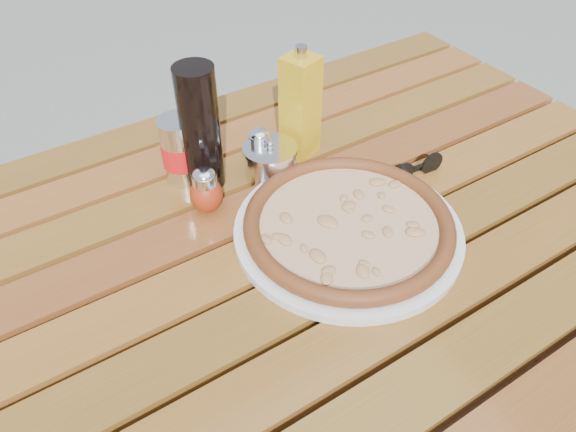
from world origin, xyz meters
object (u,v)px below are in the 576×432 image
dark_bottle (200,129)px  pepper_shaker (206,191)px  soda_can (181,151)px  olive_oil_cruet (300,106)px  oregano_shaker (260,150)px  parmesan_tin (270,161)px  pizza (349,224)px  plate (348,231)px  table (294,270)px  sunglasses (416,169)px

dark_bottle → pepper_shaker: bearing=-114.8°
soda_can → olive_oil_cruet: bearing=-11.2°
oregano_shaker → dark_bottle: (-0.10, 0.02, 0.07)m
parmesan_tin → soda_can: bearing=150.7°
pizza → oregano_shaker: (-0.03, 0.22, 0.02)m
olive_oil_cruet → parmesan_tin: (-0.08, -0.03, -0.07)m
plate → pepper_shaker: size_ratio=4.39×
oregano_shaker → dark_bottle: dark_bottle is taller
table → dark_bottle: bearing=104.8°
pepper_shaker → sunglasses: size_ratio=0.74×
oregano_shaker → dark_bottle: size_ratio=0.37×
pizza → soda_can: size_ratio=3.31×
oregano_shaker → sunglasses: size_ratio=0.74×
olive_oil_cruet → dark_bottle: bearing=176.3°
plate → pepper_shaker: pepper_shaker is taller
oregano_shaker → sunglasses: 0.28m
pepper_shaker → pizza: bearing=-47.9°
plate → soda_can: (-0.16, 0.27, 0.05)m
pepper_shaker → olive_oil_cruet: olive_oil_cruet is taller
olive_oil_cruet → pepper_shaker: bearing=-166.2°
olive_oil_cruet → oregano_shaker: bearing=-177.3°
plate → parmesan_tin: bearing=96.4°
table → olive_oil_cruet: bearing=54.5°
sunglasses → dark_bottle: bearing=154.3°
dark_bottle → table: bearing=-75.2°
dark_bottle → olive_oil_cruet: dark_bottle is taller
pepper_shaker → oregano_shaker: same height
table → dark_bottle: dark_bottle is taller
table → pizza: 0.13m
dark_bottle → pizza: bearing=-62.1°
pizza → sunglasses: bearing=15.7°
soda_can → parmesan_tin: (0.13, -0.07, -0.03)m
table → olive_oil_cruet: olive_oil_cruet is taller
olive_oil_cruet → sunglasses: olive_oil_cruet is taller
pepper_shaker → oregano_shaker: 0.14m
pizza → pepper_shaker: pepper_shaker is taller
pizza → soda_can: soda_can is taller
pizza → soda_can: 0.31m
olive_oil_cruet → parmesan_tin: olive_oil_cruet is taller
sunglasses → oregano_shaker: bearing=146.6°
pizza → olive_oil_cruet: size_ratio=1.89×
pizza → dark_bottle: dark_bottle is taller
pepper_shaker → table: bearing=-58.3°
parmesan_tin → sunglasses: 0.26m
table → pepper_shaker: bearing=121.7°
table → plate: bearing=-28.0°
table → pepper_shaker: pepper_shaker is taller
olive_oil_cruet → sunglasses: bearing=-52.9°
oregano_shaker → parmesan_tin: 0.03m
oregano_shaker → parmesan_tin: bearing=-81.1°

